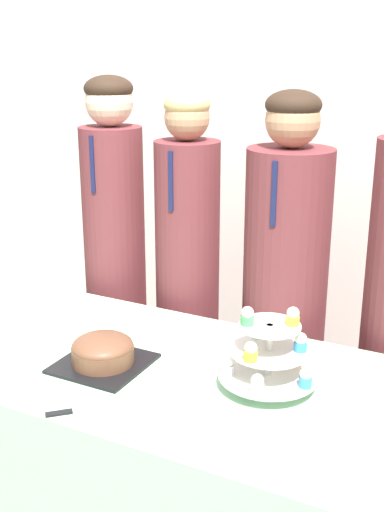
{
  "coord_description": "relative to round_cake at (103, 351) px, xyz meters",
  "views": [
    {
      "loc": [
        0.88,
        -1.13,
        1.71
      ],
      "look_at": [
        0.07,
        0.44,
        1.14
      ],
      "focal_mm": 45.0,
      "sensor_mm": 36.0,
      "label": 1
    }
  ],
  "objects": [
    {
      "name": "table",
      "position": [
        0.18,
        0.07,
        -0.44
      ],
      "size": [
        1.79,
        0.8,
        0.78
      ],
      "color": "#A8DBB2",
      "rests_on": "ground_plane"
    },
    {
      "name": "cupcake_stand",
      "position": [
        0.49,
        0.11,
        0.06
      ],
      "size": [
        0.29,
        0.29,
        0.25
      ],
      "color": "silver",
      "rests_on": "table"
    },
    {
      "name": "cake_knife",
      "position": [
        0.09,
        -0.26,
        -0.04
      ],
      "size": [
        0.19,
        0.18,
        0.01
      ],
      "rotation": [
        0.0,
        0.0,
        0.76
      ],
      "color": "silver",
      "rests_on": "table"
    },
    {
      "name": "student_0",
      "position": [
        -0.4,
        0.67,
        -0.03
      ],
      "size": [
        0.25,
        0.26,
        1.61
      ],
      "color": "brown",
      "rests_on": "ground_plane"
    },
    {
      "name": "round_cake",
      "position": [
        0.0,
        0.0,
        0.0
      ],
      "size": [
        0.26,
        0.26,
        0.1
      ],
      "color": "black",
      "rests_on": "table"
    },
    {
      "name": "student_1",
      "position": [
        -0.06,
        0.67,
        -0.07
      ],
      "size": [
        0.25,
        0.26,
        1.56
      ],
      "color": "brown",
      "rests_on": "ground_plane"
    },
    {
      "name": "wall_back",
      "position": [
        0.18,
        1.44,
        0.52
      ],
      "size": [
        9.0,
        0.06,
        2.7
      ],
      "color": "silver",
      "rests_on": "ground_plane"
    },
    {
      "name": "student_2",
      "position": [
        0.35,
        0.67,
        -0.08
      ],
      "size": [
        0.31,
        0.31,
        1.58
      ],
      "color": "brown",
      "rests_on": "ground_plane"
    }
  ]
}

